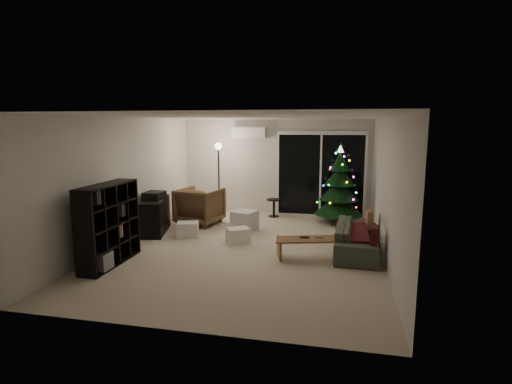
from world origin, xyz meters
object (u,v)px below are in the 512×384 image
sofa (357,238)px  christmas_tree (339,185)px  bookshelf (100,224)px  coffee_table (313,249)px  media_cabinet (155,216)px  armchair (200,206)px

sofa → christmas_tree: bearing=11.8°
bookshelf → coffee_table: (3.53, 0.91, -0.49)m
bookshelf → sofa: (4.30, 1.51, -0.42)m
media_cabinet → armchair: size_ratio=1.26×
sofa → coffee_table: bearing=130.9°
bookshelf → armchair: (0.69, 2.99, -0.26)m
coffee_table → media_cabinet: bearing=146.5°
christmas_tree → bookshelf: bearing=-136.1°
coffee_table → armchair: bearing=128.0°
media_cabinet → coffee_table: 3.71m
sofa → christmas_tree: size_ratio=1.00×
armchair → coffee_table: 3.53m
bookshelf → coffee_table: bearing=24.8°
coffee_table → christmas_tree: bearing=66.1°
bookshelf → sofa: bookshelf is taller
armchair → sofa: (3.61, -1.48, -0.16)m
coffee_table → christmas_tree: size_ratio=0.67×
bookshelf → christmas_tree: (3.94, 3.79, 0.24)m
media_cabinet → christmas_tree: bearing=9.4°
bookshelf → sofa: bearing=29.7°
coffee_table → sofa: bearing=22.2°
armchair → christmas_tree: bearing=-154.5°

